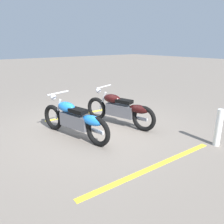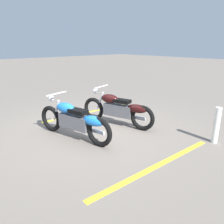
# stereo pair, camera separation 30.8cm
# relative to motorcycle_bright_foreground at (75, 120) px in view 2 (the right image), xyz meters

# --- Properties ---
(ground_plane) EXTENTS (60.00, 60.00, 0.00)m
(ground_plane) POSITION_rel_motorcycle_bright_foreground_xyz_m (-0.20, 0.68, -0.46)
(ground_plane) COLOR slate
(motorcycle_bright_foreground) EXTENTS (2.19, 0.79, 1.04)m
(motorcycle_bright_foreground) POSITION_rel_motorcycle_bright_foreground_xyz_m (0.00, 0.00, 0.00)
(motorcycle_bright_foreground) COLOR black
(motorcycle_bright_foreground) RESTS_ON ground
(motorcycle_dark_foreground) EXTENTS (2.17, 0.85, 1.04)m
(motorcycle_dark_foreground) POSITION_rel_motorcycle_bright_foreground_xyz_m (0.01, 1.39, 0.00)
(motorcycle_dark_foreground) COLOR black
(motorcycle_dark_foreground) RESTS_ON ground
(bollard_post) EXTENTS (0.14, 0.14, 0.84)m
(bollard_post) POSITION_rel_motorcycle_bright_foreground_xyz_m (2.30, 2.26, -0.04)
(bollard_post) COLOR white
(bollard_post) RESTS_ON ground
(parking_stripe_near) EXTENTS (0.27, 3.20, 0.01)m
(parking_stripe_near) POSITION_rel_motorcycle_bright_foreground_xyz_m (-1.49, 1.45, -0.46)
(parking_stripe_near) COLOR yellow
(parking_stripe_near) RESTS_ON ground
(parking_stripe_mid) EXTENTS (0.27, 3.20, 0.01)m
(parking_stripe_mid) POSITION_rel_motorcycle_bright_foreground_xyz_m (2.06, 0.48, -0.46)
(parking_stripe_mid) COLOR yellow
(parking_stripe_mid) RESTS_ON ground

